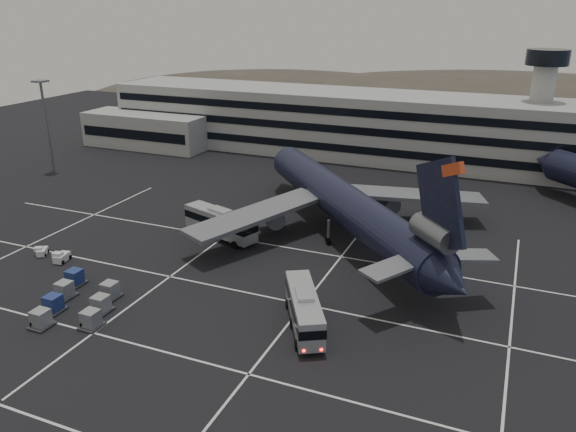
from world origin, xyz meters
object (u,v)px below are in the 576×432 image
(trijet_main, at_px, (346,204))
(bus_near, at_px, (304,308))
(uld_cluster, at_px, (77,300))
(bus_far, at_px, (220,222))
(tug_a, at_px, (61,257))

(trijet_main, bearing_deg, bus_near, -124.50)
(trijet_main, distance_m, uld_cluster, 38.08)
(bus_far, height_order, uld_cluster, bus_far)
(bus_near, bearing_deg, bus_far, 108.88)
(bus_far, relative_size, tug_a, 5.02)
(bus_far, bearing_deg, tug_a, 153.65)
(trijet_main, height_order, bus_far, trijet_main)
(bus_far, height_order, tug_a, bus_far)
(trijet_main, relative_size, bus_far, 3.59)
(tug_a, relative_size, uld_cluster, 0.22)
(bus_near, xyz_separation_m, uld_cluster, (-24.96, -6.17, -1.30))
(trijet_main, xyz_separation_m, tug_a, (-32.06, -22.43, -4.58))
(uld_cluster, bearing_deg, bus_near, 13.88)
(tug_a, height_order, uld_cluster, uld_cluster)
(bus_near, bearing_deg, tug_a, 146.79)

